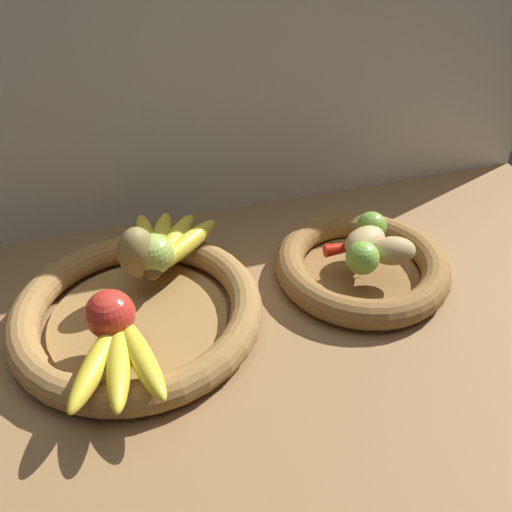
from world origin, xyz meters
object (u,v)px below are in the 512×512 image
at_px(potato_large, 366,243).
at_px(apple_red_front, 110,314).
at_px(fruit_bowl_right, 362,267).
at_px(lime_near, 362,258).
at_px(fruit_bowl_left, 138,313).
at_px(lime_far, 371,227).
at_px(apple_green_back, 153,254).
at_px(pear_brown, 137,252).
at_px(chili_pepper, 357,246).
at_px(potato_small, 393,251).
at_px(banana_bunch_front, 119,358).
at_px(banana_bunch_back, 166,243).

bearing_deg(potato_large, apple_red_front, -171.86).
relative_size(fruit_bowl_right, lime_near, 5.51).
xyz_separation_m(fruit_bowl_left, potato_large, (0.38, 0.00, 0.05)).
bearing_deg(lime_far, fruit_bowl_left, -174.57).
relative_size(fruit_bowl_right, apple_green_back, 4.51).
height_order(fruit_bowl_left, pear_brown, pear_brown).
distance_m(apple_green_back, chili_pepper, 0.34).
relative_size(potato_small, lime_near, 1.37).
xyz_separation_m(fruit_bowl_right, lime_far, (0.03, 0.04, 0.05)).
distance_m(banana_bunch_front, chili_pepper, 0.43).
distance_m(potato_large, potato_small, 0.05).
bearing_deg(pear_brown, fruit_bowl_right, -9.42).
distance_m(pear_brown, lime_far, 0.40).
bearing_deg(fruit_bowl_right, potato_small, -45.00).
height_order(fruit_bowl_right, pear_brown, pear_brown).
height_order(apple_red_front, pear_brown, pear_brown).
height_order(apple_red_front, potato_small, apple_red_front).
height_order(potato_small, chili_pepper, potato_small).
bearing_deg(lime_near, fruit_bowl_right, 56.31).
relative_size(pear_brown, banana_bunch_front, 0.48).
bearing_deg(banana_bunch_front, potato_large, 16.82).
relative_size(fruit_bowl_left, banana_bunch_front, 2.16).
height_order(apple_red_front, chili_pepper, apple_red_front).
relative_size(apple_green_back, potato_small, 0.89).
relative_size(lime_near, lime_far, 1.03).
bearing_deg(pear_brown, fruit_bowl_left, -104.41).
relative_size(pear_brown, lime_far, 1.66).
bearing_deg(apple_red_front, lime_far, 12.43).
bearing_deg(chili_pepper, apple_green_back, 175.70).
relative_size(potato_large, chili_pepper, 0.72).
height_order(fruit_bowl_left, potato_large, potato_large).
bearing_deg(banana_bunch_back, banana_bunch_front, -113.15).
height_order(lime_near, lime_far, lime_near).
distance_m(apple_green_back, apple_red_front, 0.14).
height_order(fruit_bowl_left, banana_bunch_back, banana_bunch_back).
relative_size(banana_bunch_back, lime_near, 3.36).
distance_m(pear_brown, potato_large, 0.37).
height_order(apple_green_back, banana_bunch_front, apple_green_back).
relative_size(fruit_bowl_left, potato_small, 5.22).
distance_m(fruit_bowl_right, potato_large, 0.05).
xyz_separation_m(fruit_bowl_right, banana_bunch_back, (-0.31, 0.11, 0.04)).
height_order(apple_red_front, lime_far, apple_red_front).
height_order(pear_brown, potato_large, pear_brown).
xyz_separation_m(potato_large, chili_pepper, (-0.01, 0.01, -0.01)).
relative_size(fruit_bowl_right, chili_pepper, 2.64).
distance_m(pear_brown, lime_near, 0.35).
height_order(fruit_bowl_left, lime_near, lime_near).
height_order(fruit_bowl_right, potato_large, potato_large).
bearing_deg(banana_bunch_front, apple_green_back, 68.34).
height_order(potato_large, potato_small, potato_large).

